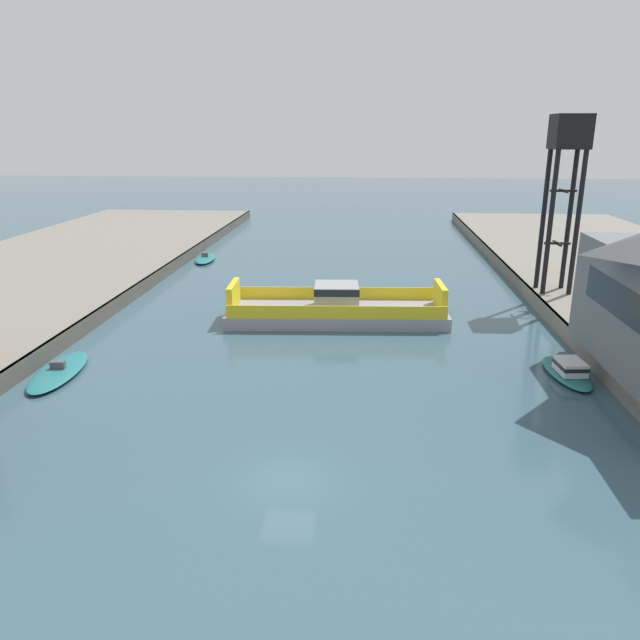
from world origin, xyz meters
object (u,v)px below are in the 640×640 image
object	(u,v)px
moored_boat_mid_left	(59,371)
chain_ferry	(336,309)
crane_tower	(567,157)
moored_boat_near_left	(568,370)
moored_boat_near_right	(205,259)

from	to	relation	value
moored_boat_mid_left	chain_ferry	bearing A→B (deg)	37.43
moored_boat_mid_left	crane_tower	bearing A→B (deg)	28.28
moored_boat_near_left	crane_tower	distance (m)	22.81
chain_ferry	moored_boat_mid_left	xyz separation A→B (m)	(-18.09, -13.84, -0.78)
moored_boat_near_left	crane_tower	size ratio (longest dim) A/B	0.41
moored_boat_near_left	crane_tower	bearing A→B (deg)	77.80
moored_boat_near_left	moored_boat_mid_left	world-z (taller)	moored_boat_near_left
moored_boat_mid_left	crane_tower	distance (m)	45.34
moored_boat_near_right	moored_boat_mid_left	world-z (taller)	moored_boat_near_right
moored_boat_near_left	moored_boat_mid_left	size ratio (longest dim) A/B	0.81
moored_boat_near_right	chain_ferry	bearing A→B (deg)	-53.34
chain_ferry	crane_tower	bearing A→B (deg)	18.43
crane_tower	chain_ferry	bearing A→B (deg)	-161.57
chain_ferry	crane_tower	world-z (taller)	crane_tower
moored_boat_near_right	crane_tower	distance (m)	44.13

